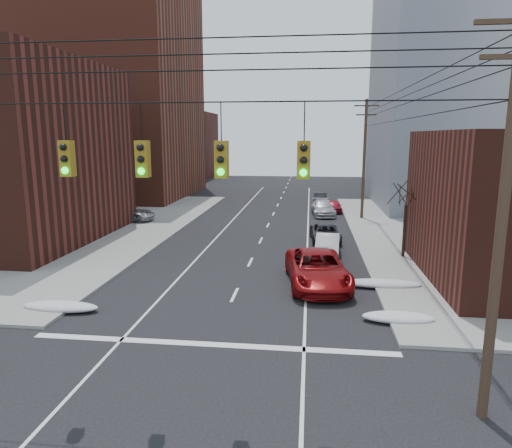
% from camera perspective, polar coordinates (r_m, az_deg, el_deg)
% --- Properties ---
extents(building_brick_tall, '(24.00, 20.00, 30.00)m').
position_cam_1_polar(building_brick_tall, '(63.89, -19.76, 16.88)').
color(building_brick_tall, maroon).
rests_on(building_brick_tall, ground).
extents(building_brick_far, '(22.00, 18.00, 12.00)m').
position_cam_1_polar(building_brick_far, '(88.29, -13.01, 9.56)').
color(building_brick_far, '#481D15').
rests_on(building_brick_far, ground).
extents(building_office, '(22.00, 20.00, 25.00)m').
position_cam_1_polar(building_office, '(56.48, 26.70, 14.68)').
color(building_office, gray).
rests_on(building_office, ground).
extents(building_glass, '(20.00, 18.00, 22.00)m').
position_cam_1_polar(building_glass, '(81.83, 21.74, 12.50)').
color(building_glass, gray).
rests_on(building_glass, ground).
extents(utility_pole_right, '(2.20, 0.28, 11.00)m').
position_cam_1_polar(utility_pole_right, '(13.27, 28.46, 1.22)').
color(utility_pole_right, '#473323').
rests_on(utility_pole_right, ground).
extents(utility_pole_far, '(2.20, 0.28, 11.00)m').
position_cam_1_polar(utility_pole_far, '(43.49, 13.38, 8.11)').
color(utility_pole_far, '#473323').
rests_on(utility_pole_far, ground).
extents(traffic_signals, '(17.00, 0.42, 2.02)m').
position_cam_1_polar(traffic_signals, '(12.64, -9.32, 8.29)').
color(traffic_signals, black).
rests_on(traffic_signals, ground).
extents(bare_tree, '(2.09, 2.20, 4.93)m').
position_cam_1_polar(bare_tree, '(30.27, 18.09, 0.13)').
color(bare_tree, black).
rests_on(bare_tree, ground).
extents(snow_nw, '(3.50, 1.08, 0.42)m').
position_cam_1_polar(snow_nw, '(22.52, -23.23, -9.46)').
color(snow_nw, silver).
rests_on(snow_nw, ground).
extents(snow_ne, '(3.00, 1.08, 0.42)m').
position_cam_1_polar(snow_ne, '(20.49, 17.35, -11.08)').
color(snow_ne, silver).
rests_on(snow_ne, ground).
extents(snow_east_far, '(4.00, 1.08, 0.42)m').
position_cam_1_polar(snow_east_far, '(24.66, 15.46, -7.20)').
color(snow_east_far, silver).
rests_on(snow_east_far, ground).
extents(red_pickup, '(3.78, 6.78, 1.79)m').
position_cam_1_polar(red_pickup, '(24.16, 7.67, -5.56)').
color(red_pickup, maroon).
rests_on(red_pickup, ground).
extents(parked_car_a, '(1.94, 3.93, 1.29)m').
position_cam_1_polar(parked_car_a, '(24.17, 9.68, -6.24)').
color(parked_car_a, '#A6A6AB').
rests_on(parked_car_a, ground).
extents(parked_car_b, '(1.78, 4.38, 1.41)m').
position_cam_1_polar(parked_car_b, '(29.95, 8.92, -2.73)').
color(parked_car_b, silver).
rests_on(parked_car_b, ground).
extents(parked_car_c, '(2.37, 4.61, 1.25)m').
position_cam_1_polar(parked_car_c, '(34.19, 8.66, -1.16)').
color(parked_car_c, black).
rests_on(parked_car_c, ground).
extents(parked_car_d, '(2.56, 5.30, 1.49)m').
position_cam_1_polar(parked_car_d, '(45.39, 8.39, 1.99)').
color(parked_car_d, '#A9A9AE').
rests_on(parked_car_d, ground).
extents(parked_car_e, '(1.60, 3.69, 1.24)m').
position_cam_1_polar(parked_car_e, '(47.68, 9.74, 2.23)').
color(parked_car_e, maroon).
rests_on(parked_car_e, ground).
extents(parked_car_f, '(1.58, 4.17, 1.36)m').
position_cam_1_polar(parked_car_f, '(52.60, 8.03, 3.15)').
color(parked_car_f, black).
rests_on(parked_car_f, ground).
extents(lot_car_a, '(4.50, 2.54, 1.40)m').
position_cam_1_polar(lot_car_a, '(34.89, -24.41, -1.40)').
color(lot_car_a, white).
rests_on(lot_car_a, sidewalk_nw).
extents(lot_car_b, '(5.06, 2.81, 1.34)m').
position_cam_1_polar(lot_car_b, '(42.97, -15.60, 1.31)').
color(lot_car_b, '#A0A0A5').
rests_on(lot_car_b, sidewalk_nw).
extents(lot_car_d, '(3.98, 2.64, 1.26)m').
position_cam_1_polar(lot_car_d, '(40.96, -26.93, -0.00)').
color(lot_car_d, '#B0B0B5').
rests_on(lot_car_d, sidewalk_nw).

